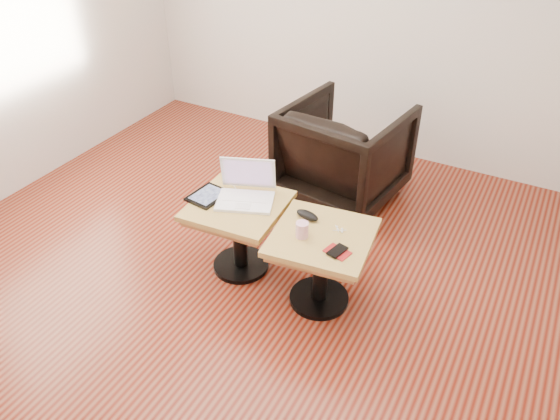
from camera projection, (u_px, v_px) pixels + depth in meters
The scene contains 11 objects.
room_shell at pixel (229, 94), 2.79m from camera, with size 4.52×4.52×2.71m.
side_table_left at pixel (239, 220), 3.52m from camera, with size 0.61×0.61×0.52m.
side_table_right at pixel (322, 252), 3.25m from camera, with size 0.64×0.64×0.52m.
laptop at pixel (246, 192), 3.46m from camera, with size 0.43×0.40×0.25m.
tablet at pixel (208, 196), 3.50m from camera, with size 0.22×0.27×0.02m.
charging_adapter at pixel (230, 178), 3.67m from camera, with size 0.04×0.04×0.03m, color white.
glasses_case at pixel (307, 215), 3.30m from camera, with size 0.15×0.07×0.05m, color black.
striped_cup at pixel (302, 230), 3.14m from camera, with size 0.07×0.07×0.10m, color #CB5787.
earbuds_tangle at pixel (340, 229), 3.21m from camera, with size 0.07×0.05×0.01m.
phone_on_sleeve at pixel (337, 251), 3.04m from camera, with size 0.16×0.13×0.02m.
armchair at pixel (344, 153), 4.25m from camera, with size 0.84×0.86×0.79m, color black.
Camera 1 is at (1.48, -2.19, 2.46)m, focal length 35.00 mm.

